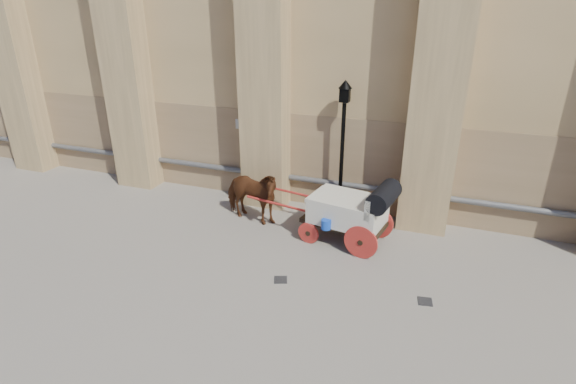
% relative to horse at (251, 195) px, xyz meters
% --- Properties ---
extents(ground, '(90.00, 90.00, 0.00)m').
position_rel_horse_xyz_m(ground, '(0.92, -2.18, -0.87)').
color(ground, slate).
rests_on(ground, ground).
extents(horse, '(2.19, 1.31, 1.73)m').
position_rel_horse_xyz_m(horse, '(0.00, 0.00, 0.00)').
color(horse, '#5C321A').
rests_on(horse, ground).
extents(carriage, '(4.42, 1.88, 1.88)m').
position_rel_horse_xyz_m(carriage, '(3.15, -0.23, 0.15)').
color(carriage, black).
rests_on(carriage, ground).
extents(street_lamp, '(0.39, 0.39, 4.20)m').
position_rel_horse_xyz_m(street_lamp, '(2.40, 1.39, 1.38)').
color(street_lamp, black).
rests_on(street_lamp, ground).
extents(drain_grate_near, '(0.41, 0.41, 0.01)m').
position_rel_horse_xyz_m(drain_grate_near, '(1.95, -2.62, -0.86)').
color(drain_grate_near, black).
rests_on(drain_grate_near, ground).
extents(drain_grate_far, '(0.37, 0.37, 0.01)m').
position_rel_horse_xyz_m(drain_grate_far, '(5.33, -2.30, -0.86)').
color(drain_grate_far, black).
rests_on(drain_grate_far, ground).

